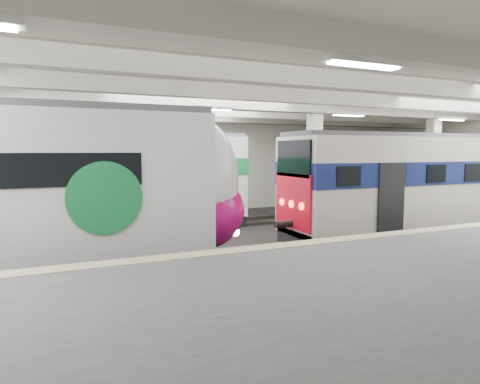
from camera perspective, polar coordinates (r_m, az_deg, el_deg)
name	(u,v)px	position (r m, az deg, el deg)	size (l,w,h in m)	color
station_hall	(258,157)	(11.06, 2.51, 4.97)	(36.00, 24.00, 5.75)	black
modern_emu	(2,196)	(11.86, -30.76, -0.50)	(14.42, 2.98, 4.62)	white
older_rer	(424,183)	(17.52, 24.70, 1.13)	(12.17, 2.69, 4.07)	beige
far_train	(90,182)	(17.26, -20.58, 1.35)	(13.19, 3.33, 4.21)	white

